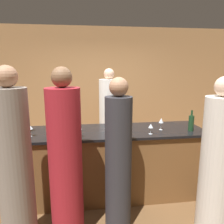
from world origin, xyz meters
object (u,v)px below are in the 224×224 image
(bartender, at_px, (109,123))
(wine_bottle_2, at_px, (26,124))
(guest_0, at_px, (118,161))
(guest_3, at_px, (66,164))
(guest_2, at_px, (217,163))
(wine_bottle_0, at_px, (191,123))
(guest_1, at_px, (15,169))
(ice_bucket, at_px, (119,120))
(wine_bottle_1, at_px, (76,119))

(bartender, xyz_separation_m, wine_bottle_2, (-1.27, -0.83, 0.25))
(guest_0, height_order, guest_3, guest_3)
(guest_2, relative_size, wine_bottle_0, 6.05)
(bartender, height_order, guest_2, bartender)
(bartender, height_order, guest_1, guest_1)
(guest_1, xyz_separation_m, wine_bottle_0, (2.22, 0.70, 0.23))
(guest_1, height_order, ice_bucket, guest_1)
(guest_1, relative_size, wine_bottle_1, 7.30)
(guest_1, relative_size, ice_bucket, 10.39)
(guest_0, xyz_separation_m, ice_bucket, (0.16, 0.91, 0.25))
(guest_2, xyz_separation_m, guest_3, (-1.69, 0.10, 0.05))
(bartender, bearing_deg, wine_bottle_1, 45.08)
(guest_2, xyz_separation_m, wine_bottle_1, (-1.60, 1.20, 0.27))
(guest_0, height_order, guest_1, guest_1)
(guest_1, height_order, wine_bottle_2, guest_1)
(ice_bucket, bearing_deg, guest_0, -100.12)
(bartender, height_order, wine_bottle_1, bartender)
(guest_3, xyz_separation_m, ice_bucket, (0.75, 0.99, 0.21))
(guest_0, distance_m, guest_2, 1.12)
(guest_0, distance_m, wine_bottle_1, 1.17)
(guest_1, bearing_deg, guest_2, -0.28)
(guest_3, height_order, ice_bucket, guest_3)
(guest_3, bearing_deg, guest_2, -3.33)
(wine_bottle_0, xyz_separation_m, wine_bottle_2, (-2.32, 0.24, 0.00))
(bartender, distance_m, wine_bottle_1, 0.86)
(guest_2, height_order, wine_bottle_1, guest_2)
(guest_1, distance_m, ice_bucket, 1.66)
(wine_bottle_0, xyz_separation_m, wine_bottle_1, (-1.63, 0.49, -0.01))
(guest_0, height_order, wine_bottle_1, guest_0)
(guest_0, height_order, wine_bottle_2, guest_0)
(bartender, xyz_separation_m, guest_1, (-1.17, -1.78, 0.02))
(guest_0, height_order, wine_bottle_0, guest_0)
(guest_2, bearing_deg, wine_bottle_0, 87.42)
(guest_3, distance_m, wine_bottle_1, 1.13)
(bartender, relative_size, guest_3, 0.99)
(guest_1, bearing_deg, guest_3, 10.12)
(bartender, bearing_deg, wine_bottle_2, 33.26)
(guest_0, xyz_separation_m, wine_bottle_2, (-1.18, 0.78, 0.28))
(guest_3, bearing_deg, wine_bottle_2, 124.68)
(wine_bottle_2, height_order, ice_bucket, wine_bottle_2)
(wine_bottle_0, relative_size, ice_bucket, 1.62)
(bartender, height_order, guest_3, guest_3)
(guest_0, relative_size, guest_3, 0.94)
(bartender, bearing_deg, wine_bottle_0, 134.37)
(bartender, relative_size, wine_bottle_0, 6.28)
(guest_1, distance_m, guest_2, 2.19)
(bartender, xyz_separation_m, guest_0, (-0.09, -1.61, -0.03))
(ice_bucket, bearing_deg, wine_bottle_2, -174.31)
(guest_2, relative_size, wine_bottle_2, 5.87)
(bartender, distance_m, ice_bucket, 0.74)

